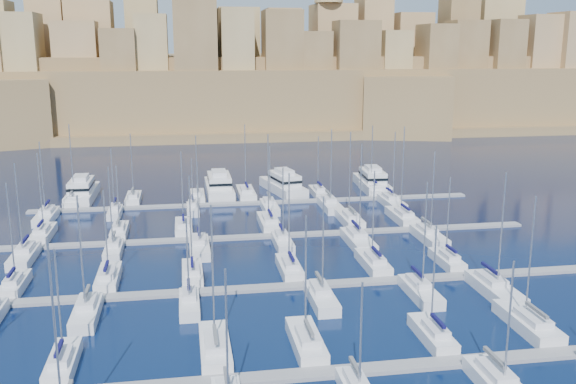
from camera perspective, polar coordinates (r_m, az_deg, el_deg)
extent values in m
plane|color=#020A31|center=(92.66, -0.48, -5.81)|extent=(600.00, 600.00, 0.00)
cube|color=slate|center=(61.92, 4.58, -15.64)|extent=(84.00, 2.00, 0.40)
cube|color=slate|center=(81.47, 0.84, -8.35)|extent=(84.00, 2.00, 0.40)
cube|color=slate|center=(102.02, -1.35, -3.92)|extent=(84.00, 2.00, 0.40)
cube|color=slate|center=(123.07, -2.79, -0.98)|extent=(84.00, 2.00, 0.40)
cube|color=silver|center=(65.91, -19.37, -14.22)|extent=(2.49, 8.29, 1.61)
cube|color=silver|center=(64.68, -19.57, -13.63)|extent=(1.74, 3.73, 0.70)
cylinder|color=#9EA0A8|center=(63.85, -19.71, -9.23)|extent=(0.18, 0.18, 10.39)
cube|color=#0C0B3E|center=(63.86, -19.71, -12.95)|extent=(0.35, 3.32, 0.35)
cube|color=silver|center=(65.48, -6.51, -13.67)|extent=(2.91, 9.70, 1.68)
cube|color=silver|center=(64.09, -6.49, -13.10)|extent=(2.04, 4.36, 0.70)
cylinder|color=#9EA0A8|center=(62.88, -6.71, -7.20)|extent=(0.18, 0.18, 13.68)
cube|color=#595B60|center=(63.19, -6.49, -12.44)|extent=(0.35, 3.88, 0.35)
cube|color=silver|center=(66.30, 1.62, -13.24)|extent=(2.81, 9.37, 1.67)
cube|color=silver|center=(64.95, 1.79, -12.66)|extent=(1.97, 4.21, 0.70)
cylinder|color=#9EA0A8|center=(63.95, 1.58, -7.43)|extent=(0.18, 0.18, 12.31)
cube|color=#595B60|center=(64.09, 1.88, -12.00)|extent=(0.35, 3.75, 0.35)
cube|color=silver|center=(69.38, 12.70, -12.35)|extent=(2.51, 8.36, 1.62)
cube|color=silver|center=(68.20, 13.01, -11.76)|extent=(1.75, 3.76, 0.70)
cylinder|color=#9EA0A8|center=(67.33, 12.83, -7.37)|extent=(0.18, 0.18, 10.94)
cube|color=#0C0B3E|center=(67.42, 13.19, -11.09)|extent=(0.35, 3.34, 0.35)
cube|color=silver|center=(74.78, 20.49, -10.93)|extent=(3.07, 10.24, 1.71)
cube|color=silver|center=(73.51, 20.97, -10.37)|extent=(2.15, 4.61, 0.70)
cylinder|color=#9EA0A8|center=(72.62, 20.76, -5.39)|extent=(0.18, 0.18, 13.16)
cube|color=#595B60|center=(72.71, 21.24, -9.76)|extent=(0.35, 4.10, 0.35)
cylinder|color=#9EA0A8|center=(51.26, -19.96, -11.93)|extent=(0.18, 0.18, 14.92)
cylinder|color=#9EA0A8|center=(52.48, -5.46, -12.76)|extent=(0.18, 0.18, 11.54)
cube|color=#595B60|center=(55.93, -5.49, -16.08)|extent=(0.35, 3.25, 0.35)
cube|color=silver|center=(57.95, 6.06, -16.21)|extent=(1.58, 3.39, 0.70)
cylinder|color=#9EA0A8|center=(54.93, 6.50, -12.68)|extent=(0.18, 0.18, 9.67)
cube|color=#595B60|center=(57.77, 5.99, -15.12)|extent=(0.35, 3.02, 0.35)
cube|color=silver|center=(61.50, 18.03, -14.89)|extent=(2.01, 4.31, 0.70)
cylinder|color=#9EA0A8|center=(58.16, 19.04, -10.97)|extent=(0.18, 0.18, 11.05)
cube|color=#595B60|center=(61.40, 17.89, -13.82)|extent=(0.35, 3.84, 0.35)
cube|color=silver|center=(87.59, -23.08, -7.67)|extent=(2.43, 8.11, 1.61)
cube|color=silver|center=(86.47, -23.27, -7.14)|extent=(1.70, 3.65, 0.70)
cylinder|color=#9EA0A8|center=(85.90, -23.43, -3.24)|extent=(0.18, 0.18, 12.23)
cube|color=#0C0B3E|center=(85.76, -23.40, -6.57)|extent=(0.35, 3.24, 0.35)
cube|color=silver|center=(86.00, -15.67, -7.45)|extent=(2.73, 9.09, 1.65)
cube|color=silver|center=(84.76, -15.79, -6.91)|extent=(1.91, 4.09, 0.70)
cylinder|color=#9EA0A8|center=(84.52, -15.90, -3.39)|extent=(0.18, 0.18, 10.77)
cube|color=#0C0B3E|center=(83.99, -15.86, -6.34)|extent=(0.35, 3.63, 0.35)
cube|color=silver|center=(85.24, -8.50, -7.28)|extent=(2.62, 8.73, 1.64)
cube|color=silver|center=(84.02, -8.51, -6.74)|extent=(1.83, 3.93, 0.70)
cylinder|color=#9EA0A8|center=(83.53, -8.66, -2.70)|extent=(0.18, 0.18, 12.27)
cube|color=#0C0B3E|center=(83.26, -8.53, -6.16)|extent=(0.35, 3.49, 0.35)
cube|color=silver|center=(86.35, 0.14, -6.87)|extent=(2.65, 8.85, 1.64)
cube|color=silver|center=(85.13, 0.24, -6.32)|extent=(1.86, 3.98, 0.70)
cylinder|color=#9EA0A8|center=(84.67, 0.09, -2.35)|extent=(0.18, 0.18, 12.21)
cube|color=#0C0B3E|center=(84.38, 0.29, -5.75)|extent=(0.35, 3.54, 0.35)
cube|color=silver|center=(89.14, 7.55, -6.33)|extent=(2.82, 9.39, 1.67)
cube|color=silver|center=(87.91, 7.75, -5.80)|extent=(1.97, 4.23, 0.70)
cylinder|color=#9EA0A8|center=(87.57, 7.60, -1.99)|extent=(0.18, 0.18, 12.02)
cube|color=#0C0B3E|center=(87.16, 7.86, -5.24)|extent=(0.35, 3.76, 0.35)
cube|color=silver|center=(92.08, 13.94, -5.99)|extent=(2.43, 8.11, 1.61)
cube|color=silver|center=(91.01, 14.18, -5.47)|extent=(1.70, 3.65, 0.70)
cylinder|color=#9EA0A8|center=(90.62, 14.05, -2.12)|extent=(0.18, 0.18, 11.07)
cube|color=#0C0B3E|center=(90.34, 14.31, -4.91)|extent=(0.35, 3.24, 0.35)
cube|color=silver|center=(75.97, -17.48, -10.34)|extent=(2.70, 9.00, 1.65)
cube|color=silver|center=(76.35, -17.45, -9.26)|extent=(1.89, 4.05, 0.70)
cylinder|color=#9EA0A8|center=(73.06, -17.91, -5.22)|extent=(0.18, 0.18, 12.89)
cube|color=#595B60|center=(76.39, -17.45, -8.41)|extent=(0.35, 3.60, 0.35)
cube|color=silver|center=(75.78, -8.76, -9.96)|extent=(2.29, 7.62, 1.58)
cube|color=silver|center=(76.05, -8.80, -8.94)|extent=(1.60, 3.43, 0.70)
cylinder|color=#9EA0A8|center=(73.41, -8.91, -5.99)|extent=(0.18, 0.18, 9.75)
cube|color=#0C0B3E|center=(76.02, -8.83, -8.10)|extent=(0.35, 3.05, 0.35)
cube|color=silver|center=(76.70, 3.00, -9.50)|extent=(2.70, 8.99, 1.65)
cube|color=silver|center=(77.07, 2.86, -8.44)|extent=(1.89, 4.05, 0.70)
cylinder|color=#9EA0A8|center=(73.98, 3.13, -4.83)|extent=(0.18, 0.18, 11.75)
cube|color=#595B60|center=(77.11, 2.80, -7.60)|extent=(0.35, 3.60, 0.35)
cube|color=silver|center=(80.01, 11.70, -8.79)|extent=(2.73, 9.11, 1.66)
cube|color=silver|center=(80.38, 11.51, -7.78)|extent=(1.91, 4.10, 0.70)
cylinder|color=#9EA0A8|center=(77.22, 12.07, -3.84)|extent=(0.18, 0.18, 13.02)
cube|color=#0C0B3E|center=(80.42, 11.43, -6.96)|extent=(0.35, 3.64, 0.35)
cube|color=silver|center=(82.99, 17.91, -8.33)|extent=(3.20, 10.66, 1.73)
cube|color=silver|center=(83.45, 17.63, -7.30)|extent=(2.24, 4.80, 0.70)
cylinder|color=#9EA0A8|center=(80.11, 18.47, -3.23)|extent=(0.18, 0.18, 13.93)
cube|color=#0C0B3E|center=(83.55, 17.52, -6.50)|extent=(0.35, 4.27, 0.35)
cube|color=silver|center=(108.67, -20.91, -3.55)|extent=(2.73, 9.09, 1.65)
cube|color=silver|center=(107.50, -21.05, -3.08)|extent=(1.91, 4.09, 0.70)
cylinder|color=#9EA0A8|center=(107.45, -21.16, 0.06)|extent=(0.18, 0.18, 12.19)
cube|color=#0C0B3E|center=(106.80, -21.15, -2.61)|extent=(0.35, 3.64, 0.35)
cube|color=silver|center=(106.45, -14.74, -3.46)|extent=(2.46, 8.21, 1.61)
cube|color=silver|center=(105.36, -14.82, -2.98)|extent=(1.72, 3.70, 0.70)
cylinder|color=#9EA0A8|center=(105.41, -14.90, -0.37)|extent=(0.18, 0.18, 9.98)
cube|color=#595B60|center=(104.69, -14.87, -2.49)|extent=(0.35, 3.28, 0.35)
cube|color=silver|center=(106.30, -9.26, -3.20)|extent=(2.70, 9.00, 1.65)
cube|color=silver|center=(105.12, -9.28, -2.72)|extent=(1.89, 4.05, 0.70)
cylinder|color=#9EA0A8|center=(105.09, -9.39, 0.40)|extent=(0.18, 0.18, 11.83)
cube|color=#0C0B3E|center=(104.41, -9.30, -2.24)|extent=(0.35, 3.60, 0.35)
cube|color=silver|center=(107.71, -1.70, -2.81)|extent=(3.04, 10.13, 1.71)
cube|color=silver|center=(106.42, -1.64, -2.33)|extent=(2.13, 4.56, 0.70)
cylinder|color=#9EA0A8|center=(106.32, -1.77, 1.38)|extent=(0.18, 0.18, 14.14)
cube|color=#0C0B3E|center=(105.66, -1.60, -1.85)|extent=(0.35, 4.05, 0.35)
cube|color=silver|center=(110.27, 5.49, -2.49)|extent=(2.99, 9.96, 1.70)
cube|color=silver|center=(109.03, 5.64, -2.02)|extent=(2.09, 4.48, 0.70)
cylinder|color=#9EA0A8|center=(108.90, 5.51, 1.64)|extent=(0.18, 0.18, 14.28)
cube|color=#595B60|center=(108.30, 5.72, -1.55)|extent=(0.35, 3.99, 0.35)
cube|color=silver|center=(113.07, 10.08, -2.24)|extent=(3.05, 10.15, 1.71)
cube|color=silver|center=(111.84, 10.28, -1.78)|extent=(2.13, 4.57, 0.70)
cylinder|color=#9EA0A8|center=(111.68, 10.17, 1.95)|extent=(0.18, 0.18, 14.92)
cube|color=#0C0B3E|center=(111.12, 10.39, -1.32)|extent=(0.35, 4.06, 0.35)
cube|color=silver|center=(98.16, -22.40, -5.40)|extent=(2.87, 9.58, 1.68)
cube|color=silver|center=(98.71, -22.34, -4.57)|extent=(2.01, 4.31, 0.70)
cylinder|color=#9EA0A8|center=(95.81, -22.83, -1.38)|extent=(0.18, 0.18, 12.76)
cube|color=#0C0B3E|center=(98.86, -22.33, -3.91)|extent=(0.35, 3.83, 0.35)
cube|color=silver|center=(96.86, -15.24, -5.13)|extent=(2.38, 7.95, 1.60)
cube|color=silver|center=(97.27, -15.23, -4.34)|extent=(1.67, 3.58, 0.70)
cylinder|color=#9EA0A8|center=(94.66, -15.50, -1.32)|extent=(0.18, 0.18, 11.85)
cube|color=#595B60|center=(97.35, -15.25, -3.68)|extent=(0.35, 3.18, 0.35)
cube|color=silver|center=(95.49, -7.87, -5.01)|extent=(2.88, 9.61, 1.68)
cube|color=silver|center=(96.05, -7.91, -4.16)|extent=(2.02, 4.33, 0.70)
cylinder|color=#9EA0A8|center=(93.12, -7.99, -1.02)|extent=(0.18, 0.18, 12.27)
cube|color=#0C0B3E|center=(96.21, -7.94, -3.48)|extent=(0.35, 3.85, 0.35)
cube|color=silver|center=(97.19, -0.47, -4.59)|extent=(2.48, 8.26, 1.61)
cube|color=silver|center=(97.62, -0.55, -3.80)|extent=(1.74, 3.72, 0.70)
cylinder|color=#9EA0A8|center=(95.08, -0.44, -1.05)|extent=(0.18, 0.18, 10.96)
cube|color=#0C0B3E|center=(97.72, -0.59, -3.14)|extent=(0.35, 3.31, 0.35)
cube|color=silver|center=(98.39, 6.27, -4.41)|extent=(3.20, 10.68, 1.73)
cube|color=silver|center=(99.02, 6.12, -3.56)|extent=(2.24, 4.81, 0.70)
cylinder|color=#9EA0A8|center=(95.82, 6.47, 0.07)|extent=(0.18, 0.18, 14.26)
cube|color=#0C0B3E|center=(99.23, 6.05, -2.89)|extent=(0.35, 4.27, 0.35)
cube|color=silver|center=(102.35, 12.44, -3.97)|extent=(2.98, 9.93, 1.70)
cube|color=silver|center=(102.90, 12.27, -3.17)|extent=(2.08, 4.47, 0.70)
cylinder|color=#9EA0A8|center=(100.08, 12.75, -0.08)|extent=(0.18, 0.18, 12.76)
cube|color=#595B60|center=(103.06, 12.20, -2.54)|extent=(0.35, 3.97, 0.35)
cube|color=silver|center=(129.54, -18.48, -0.78)|extent=(2.84, 9.46, 1.67)
cube|color=silver|center=(128.36, -18.58, -0.37)|extent=(1.99, 4.26, 0.70)
cylinder|color=#9EA0A8|center=(128.46, -18.69, 2.65)|extent=(0.18, 0.18, 13.95)
cube|color=#595B60|center=(127.68, -18.64, 0.04)|extent=(0.35, 3.78, 0.35)
cube|color=silver|center=(127.96, -13.57, -0.64)|extent=(2.69, 8.97, 1.65)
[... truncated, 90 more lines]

